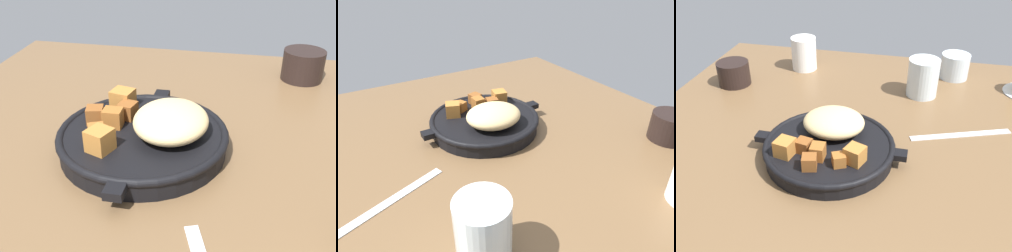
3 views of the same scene
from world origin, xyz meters
The scene contains 5 objects.
ground_plane centered at (0.00, 0.00, -1.20)cm, with size 100.86×92.79×2.40cm, color brown.
cast_iron_skillet centered at (-5.83, -6.05, 2.59)cm, with size 29.21×24.87×7.47cm.
butter_knife centered at (19.03, 6.47, 0.18)cm, with size 21.55×1.60×0.36cm, color silver.
coffee_mug_dark centered at (-37.73, 18.30, 3.03)cm, with size 8.15×8.15×6.06cm, color black.
water_glass_tall centered at (10.02, 22.91, 4.64)cm, with size 7.48×7.48×9.27cm, color silver.
Camera 2 is at (21.19, 46.61, 34.70)cm, focal length 31.51 mm.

